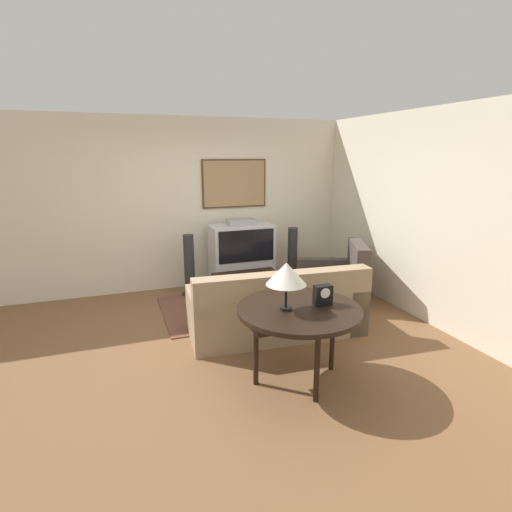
# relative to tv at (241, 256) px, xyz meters

# --- Properties ---
(ground_plane) EXTENTS (12.00, 12.00, 0.00)m
(ground_plane) POSITION_rel_tv_xyz_m (-0.76, -1.74, -0.54)
(ground_plane) COLOR brown
(wall_back) EXTENTS (12.00, 0.10, 2.70)m
(wall_back) POSITION_rel_tv_xyz_m (-0.75, 0.39, 0.82)
(wall_back) COLOR beige
(wall_back) RESTS_ON ground_plane
(wall_right) EXTENTS (0.06, 12.00, 2.70)m
(wall_right) POSITION_rel_tv_xyz_m (1.87, -1.74, 0.81)
(wall_right) COLOR beige
(wall_right) RESTS_ON ground_plane
(area_rug) EXTENTS (2.43, 1.49, 0.01)m
(area_rug) POSITION_rel_tv_xyz_m (-0.16, -0.81, -0.53)
(area_rug) COLOR brown
(area_rug) RESTS_ON ground_plane
(tv) EXTENTS (0.99, 0.55, 1.13)m
(tv) POSITION_rel_tv_xyz_m (0.00, 0.00, 0.00)
(tv) COLOR silver
(tv) RESTS_ON ground_plane
(couch) EXTENTS (2.14, 1.00, 0.85)m
(couch) POSITION_rel_tv_xyz_m (-0.13, -1.82, -0.23)
(couch) COLOR #9E8466
(couch) RESTS_ON ground_plane
(armchair) EXTENTS (1.23, 1.18, 0.90)m
(armchair) POSITION_rel_tv_xyz_m (1.06, -1.11, -0.24)
(armchair) COLOR #473D38
(armchair) RESTS_ON ground_plane
(coffee_table) EXTENTS (0.95, 0.57, 0.44)m
(coffee_table) POSITION_rel_tv_xyz_m (-0.14, -0.75, -0.14)
(coffee_table) COLOR black
(coffee_table) RESTS_ON ground_plane
(console_table) EXTENTS (1.17, 1.17, 0.75)m
(console_table) POSITION_rel_tv_xyz_m (-0.33, -2.84, 0.15)
(console_table) COLOR black
(console_table) RESTS_ON ground_plane
(table_lamp) EXTENTS (0.37, 0.37, 0.45)m
(table_lamp) POSITION_rel_tv_xyz_m (-0.48, -2.84, 0.56)
(table_lamp) COLOR black
(table_lamp) RESTS_ON console_table
(mantel_clock) EXTENTS (0.17, 0.10, 0.19)m
(mantel_clock) POSITION_rel_tv_xyz_m (-0.09, -2.84, 0.31)
(mantel_clock) COLOR black
(mantel_clock) RESTS_ON console_table
(speaker_tower_left) EXTENTS (0.27, 0.27, 0.96)m
(speaker_tower_left) POSITION_rel_tv_xyz_m (-0.87, -0.09, -0.08)
(speaker_tower_left) COLOR black
(speaker_tower_left) RESTS_ON ground_plane
(speaker_tower_right) EXTENTS (0.27, 0.27, 0.96)m
(speaker_tower_right) POSITION_rel_tv_xyz_m (0.87, -0.09, -0.08)
(speaker_tower_right) COLOR black
(speaker_tower_right) RESTS_ON ground_plane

